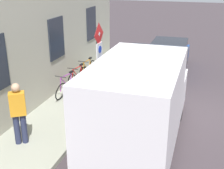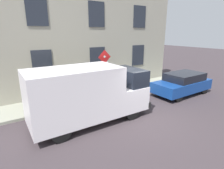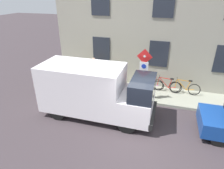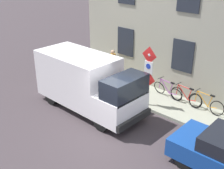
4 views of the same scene
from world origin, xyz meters
name	(u,v)px [view 2 (image 2 of 4)]	position (x,y,z in m)	size (l,w,h in m)	color
ground_plane	(146,116)	(0.00, 0.00, 0.00)	(80.00, 80.00, 0.00)	#3B3236
sidewalk_slab	(106,93)	(3.77, 0.00, 0.07)	(2.09, 14.74, 0.14)	gray
building_facade	(94,39)	(5.16, 0.00, 3.44)	(0.75, 12.74, 6.87)	#9E9A89
sign_post_stacked	(105,70)	(2.93, 0.56, 1.82)	(0.16, 0.56, 2.69)	#474C47
delivery_van	(88,93)	(1.03, 2.52, 1.33)	(2.00, 5.33, 2.50)	white
parked_hatchback	(183,83)	(1.18, -4.22, 0.73)	(1.80, 4.02, 1.38)	navy
bicycle_orange	(122,81)	(4.27, -1.66, 0.51)	(0.46, 1.71, 0.89)	black
bicycle_red	(110,84)	(4.27, -0.67, 0.51)	(0.46, 1.72, 0.89)	black
bicycle_purple	(98,86)	(4.27, 0.32, 0.51)	(0.46, 1.72, 0.89)	black
pedestrian	(43,87)	(4.03, 3.74, 1.07)	(0.48, 0.44, 1.72)	#262B47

